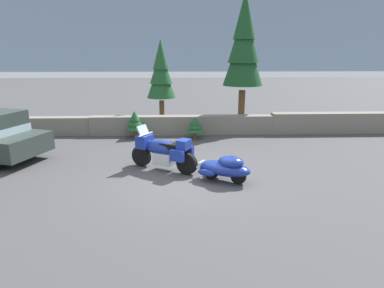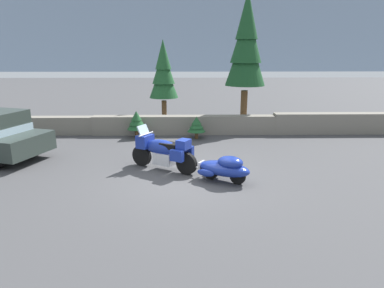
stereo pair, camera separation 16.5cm
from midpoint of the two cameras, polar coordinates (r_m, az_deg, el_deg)
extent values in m
plane|color=#424244|center=(9.97, -1.87, -5.64)|extent=(80.00, 80.00, 0.00)
cube|color=slate|center=(15.13, -1.96, 3.18)|extent=(8.00, 0.55, 0.82)
cube|color=slate|center=(17.11, 25.95, 3.22)|extent=(8.00, 0.58, 0.91)
cube|color=#7F93AD|center=(104.94, -2.12, 17.49)|extent=(240.00, 80.00, 16.00)
cylinder|color=black|center=(11.01, -8.84, -1.97)|extent=(0.64, 0.45, 0.66)
cylinder|color=black|center=(10.14, -1.35, -3.29)|extent=(0.64, 0.45, 0.66)
cube|color=silver|center=(10.51, -5.03, -2.39)|extent=(0.74, 0.68, 0.36)
ellipsoid|color=navy|center=(10.47, -5.53, -0.59)|extent=(1.26, 0.99, 0.48)
cube|color=navy|center=(10.79, -8.31, 0.45)|extent=(0.57, 0.63, 0.40)
cube|color=#9EB7C6|center=(10.74, -8.59, 2.19)|extent=(0.38, 0.47, 0.34)
cube|color=black|center=(10.28, -4.15, -0.27)|extent=(0.67, 0.59, 0.16)
cube|color=navy|center=(10.02, -1.86, -0.06)|extent=(0.48, 0.51, 0.28)
cube|color=navy|center=(9.87, -2.97, -1.99)|extent=(0.43, 0.34, 0.32)
cube|color=navy|center=(10.37, -1.26, -1.14)|extent=(0.43, 0.34, 0.32)
cylinder|color=silver|center=(10.70, -8.14, 1.61)|extent=(0.39, 0.62, 0.04)
cylinder|color=silver|center=(10.91, -8.68, -0.76)|extent=(0.25, 0.19, 0.54)
cylinder|color=black|center=(9.82, 2.72, -4.60)|extent=(0.43, 0.31, 0.44)
cylinder|color=black|center=(9.52, 7.22, -5.36)|extent=(0.43, 0.31, 0.44)
ellipsoid|color=navy|center=(9.61, 4.95, -4.08)|extent=(1.64, 1.34, 0.40)
ellipsoid|color=navy|center=(9.47, 5.98, -2.98)|extent=(0.90, 0.85, 0.32)
cube|color=silver|center=(9.90, 1.17, -3.56)|extent=(0.21, 0.31, 0.24)
ellipsoid|color=navy|center=(9.53, 1.89, -4.83)|extent=(0.52, 0.38, 0.20)
ellipsoid|color=navy|center=(10.08, 3.51, -3.73)|extent=(0.52, 0.38, 0.20)
cylinder|color=silver|center=(10.10, -0.80, -3.71)|extent=(0.63, 0.40, 0.05)
cylinder|color=black|center=(13.27, -25.61, -0.32)|extent=(0.71, 0.43, 0.68)
cylinder|color=brown|center=(16.50, 7.94, 5.75)|extent=(0.31, 0.31, 1.79)
cone|color=#194723|center=(16.29, 8.27, 14.59)|extent=(1.84, 1.84, 2.82)
cone|color=#194723|center=(16.31, 8.39, 17.57)|extent=(1.42, 1.42, 2.47)
cone|color=#194723|center=(16.37, 8.51, 20.54)|extent=(1.01, 1.01, 2.11)
cylinder|color=brown|center=(17.25, -5.30, 5.23)|extent=(0.25, 0.25, 1.19)
cone|color=#1E5128|center=(17.04, -5.44, 10.84)|extent=(1.41, 1.41, 1.88)
cone|color=#1E5128|center=(17.01, -5.49, 12.74)|extent=(1.09, 1.09, 1.65)
cone|color=#1E5128|center=(17.00, -5.54, 14.65)|extent=(0.78, 0.78, 1.41)
cylinder|color=brown|center=(14.68, -9.73, 1.63)|extent=(0.16, 0.16, 0.33)
cone|color=#1E5128|center=(14.58, -9.82, 3.44)|extent=(0.80, 0.80, 0.53)
cone|color=#1E5128|center=(14.55, -9.84, 4.05)|extent=(0.62, 0.62, 0.46)
cone|color=#1E5128|center=(14.52, -9.87, 4.66)|extent=(0.44, 0.44, 0.39)
cylinder|color=brown|center=(14.38, 0.15, 1.44)|extent=(0.15, 0.15, 0.27)
cone|color=#1E5128|center=(14.30, 0.15, 2.94)|extent=(0.75, 0.75, 0.43)
cone|color=#1E5128|center=(14.27, 0.15, 3.44)|extent=(0.58, 0.58, 0.37)
cone|color=#1E5128|center=(14.25, 0.15, 3.95)|extent=(0.41, 0.41, 0.32)
camera|label=1|loc=(0.08, -90.46, -0.12)|focal=32.05mm
camera|label=2|loc=(0.08, 89.54, 0.12)|focal=32.05mm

